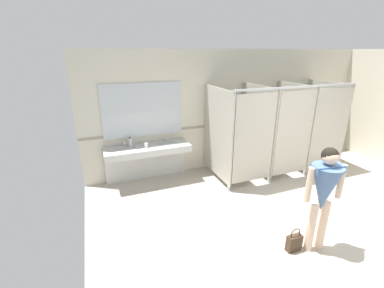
% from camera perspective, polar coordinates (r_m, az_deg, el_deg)
% --- Properties ---
extents(ground_plane, '(7.44, 6.71, 0.10)m').
position_cam_1_polar(ground_plane, '(4.98, 28.55, -17.07)').
color(ground_plane, '#B2A899').
extents(wall_back, '(7.44, 0.12, 2.78)m').
position_cam_1_polar(wall_back, '(6.59, 10.14, 7.61)').
color(wall_back, beige).
rests_on(wall_back, ground_plane).
extents(wall_back_tile_band, '(7.44, 0.01, 0.06)m').
position_cam_1_polar(wall_back_tile_band, '(6.61, 10.24, 4.63)').
color(wall_back_tile_band, '#9E937F').
rests_on(wall_back_tile_band, wall_back).
extents(vanity_counter, '(1.79, 0.56, 0.95)m').
position_cam_1_polar(vanity_counter, '(5.73, -9.73, -2.34)').
color(vanity_counter, silver).
rests_on(vanity_counter, ground_plane).
extents(mirror_panel, '(1.69, 0.02, 1.13)m').
position_cam_1_polar(mirror_panel, '(5.64, -10.70, 7.27)').
color(mirror_panel, silver).
rests_on(mirror_panel, wall_back).
extents(bathroom_stalls, '(3.04, 1.33, 2.08)m').
position_cam_1_polar(bathroom_stalls, '(6.22, 18.84, 3.27)').
color(bathroom_stalls, '#B2AD9E').
rests_on(bathroom_stalls, ground_plane).
extents(person_standing, '(0.55, 0.46, 1.57)m').
position_cam_1_polar(person_standing, '(3.98, 26.88, -8.70)').
color(person_standing, beige).
rests_on(person_standing, ground_plane).
extents(handbag, '(0.22, 0.10, 0.37)m').
position_cam_1_polar(handbag, '(4.27, 21.40, -19.35)').
color(handbag, '#3F2D1E').
rests_on(handbag, ground_plane).
extents(soap_dispenser, '(0.07, 0.07, 0.20)m').
position_cam_1_polar(soap_dispenser, '(5.65, -13.35, 0.43)').
color(soap_dispenser, white).
rests_on(soap_dispenser, vanity_counter).
extents(paper_cup, '(0.07, 0.07, 0.11)m').
position_cam_1_polar(paper_cup, '(5.48, -9.96, -0.28)').
color(paper_cup, white).
rests_on(paper_cup, vanity_counter).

